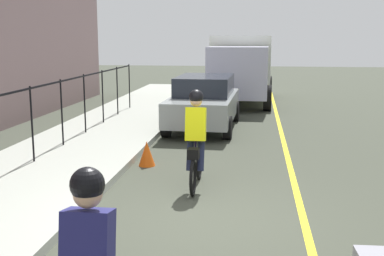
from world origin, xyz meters
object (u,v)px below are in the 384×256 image
traffic_cone_near (147,153)px  parked_sedan_rear (204,101)px  cyclist_lead (196,140)px  box_truck_background (242,65)px

traffic_cone_near → parked_sedan_rear: bearing=-9.5°
parked_sedan_rear → traffic_cone_near: parked_sedan_rear is taller
cyclist_lead → traffic_cone_near: size_ratio=3.37×
traffic_cone_near → box_truck_background: bearing=-8.8°
parked_sedan_rear → box_truck_background: size_ratio=0.66×
cyclist_lead → parked_sedan_rear: bearing=4.0°
box_truck_background → traffic_cone_near: (-11.06, 1.71, -1.28)m
parked_sedan_rear → traffic_cone_near: (-4.61, 0.77, -0.55)m
parked_sedan_rear → box_truck_background: bearing=173.4°
cyclist_lead → parked_sedan_rear: (6.10, 0.48, -0.09)m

